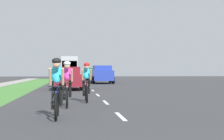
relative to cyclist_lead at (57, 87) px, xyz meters
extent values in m
plane|color=#38383A|center=(1.72, 13.44, -0.81)|extent=(120.00, 120.00, 0.00)
cube|color=#478438|center=(-3.51, 13.44, -0.81)|extent=(2.90, 70.00, 0.01)
cube|color=white|center=(1.72, 0.21, -0.81)|extent=(0.12, 1.80, 0.01)
cube|color=white|center=(1.72, 4.51, -0.81)|extent=(0.12, 1.80, 0.01)
cube|color=white|center=(1.72, 8.82, -0.81)|extent=(0.12, 1.80, 0.01)
cube|color=white|center=(1.72, 13.13, -0.81)|extent=(0.12, 1.80, 0.01)
cube|color=white|center=(1.72, 17.44, -0.81)|extent=(0.12, 1.80, 0.01)
cube|color=white|center=(1.72, 21.75, -0.81)|extent=(0.12, 1.80, 0.01)
cube|color=white|center=(1.72, 26.05, -0.81)|extent=(0.12, 1.80, 0.01)
cube|color=white|center=(1.72, 30.36, -0.81)|extent=(0.12, 1.80, 0.01)
cube|color=white|center=(1.72, 34.67, -0.81)|extent=(0.12, 1.80, 0.01)
cube|color=white|center=(1.72, 38.98, -0.81)|extent=(0.12, 1.80, 0.01)
cube|color=white|center=(1.72, 43.28, -0.81)|extent=(0.12, 1.80, 0.01)
torus|color=black|center=(0.00, 0.55, -0.47)|extent=(0.06, 0.68, 0.68)
torus|color=black|center=(0.00, -0.49, -0.47)|extent=(0.06, 0.68, 0.68)
cylinder|color=#23389E|center=(0.00, -0.07, -0.29)|extent=(0.04, 0.59, 0.43)
cylinder|color=#23389E|center=(0.00, 0.21, -0.19)|extent=(0.04, 0.04, 0.55)
cylinder|color=#23389E|center=(0.00, -0.02, 0.04)|extent=(0.03, 0.55, 0.03)
cylinder|color=black|center=(0.00, -0.47, 0.05)|extent=(0.42, 0.02, 0.02)
ellipsoid|color=#26A5CC|center=(0.00, 0.05, 0.37)|extent=(0.30, 0.54, 0.63)
sphere|color=tan|center=(0.00, -0.23, 0.61)|extent=(0.20, 0.20, 0.20)
ellipsoid|color=black|center=(0.00, -0.23, 0.69)|extent=(0.24, 0.28, 0.16)
cylinder|color=tan|center=(-0.16, -0.23, 0.29)|extent=(0.07, 0.26, 0.45)
cylinder|color=tan|center=(0.16, -0.23, 0.29)|extent=(0.07, 0.26, 0.45)
cylinder|color=black|center=(-0.10, 0.13, -0.29)|extent=(0.10, 0.30, 0.60)
cylinder|color=black|center=(0.10, 0.08, -0.19)|extent=(0.10, 0.25, 0.61)
torus|color=black|center=(0.23, 3.50, -0.47)|extent=(0.06, 0.68, 0.68)
torus|color=black|center=(0.23, 2.46, -0.47)|extent=(0.06, 0.68, 0.68)
cylinder|color=#A5A8AD|center=(0.23, 2.88, -0.29)|extent=(0.04, 0.59, 0.43)
cylinder|color=#A5A8AD|center=(0.23, 3.16, -0.19)|extent=(0.04, 0.04, 0.55)
cylinder|color=#A5A8AD|center=(0.23, 2.93, 0.04)|extent=(0.03, 0.55, 0.03)
cylinder|color=black|center=(0.23, 2.48, 0.05)|extent=(0.42, 0.02, 0.02)
ellipsoid|color=#CC2D8C|center=(0.23, 3.00, 0.37)|extent=(0.30, 0.54, 0.63)
sphere|color=tan|center=(0.23, 2.72, 0.61)|extent=(0.20, 0.20, 0.20)
ellipsoid|color=white|center=(0.23, 2.72, 0.69)|extent=(0.24, 0.28, 0.16)
cylinder|color=tan|center=(0.07, 2.72, 0.29)|extent=(0.07, 0.26, 0.45)
cylinder|color=tan|center=(0.39, 2.72, 0.29)|extent=(0.07, 0.26, 0.45)
cylinder|color=black|center=(0.13, 3.08, -0.29)|extent=(0.10, 0.30, 0.60)
cylinder|color=black|center=(0.33, 3.03, -0.19)|extent=(0.10, 0.25, 0.61)
torus|color=black|center=(0.97, 5.38, -0.47)|extent=(0.06, 0.68, 0.68)
torus|color=black|center=(0.97, 4.34, -0.47)|extent=(0.06, 0.68, 0.68)
cylinder|color=maroon|center=(0.97, 4.76, -0.29)|extent=(0.04, 0.59, 0.43)
cylinder|color=maroon|center=(0.97, 5.04, -0.19)|extent=(0.04, 0.04, 0.55)
cylinder|color=maroon|center=(0.97, 4.81, 0.04)|extent=(0.03, 0.55, 0.03)
cylinder|color=black|center=(0.97, 4.36, 0.05)|extent=(0.42, 0.02, 0.02)
ellipsoid|color=#26A5CC|center=(0.97, 4.88, 0.37)|extent=(0.30, 0.54, 0.63)
sphere|color=tan|center=(0.97, 4.60, 0.61)|extent=(0.20, 0.20, 0.20)
ellipsoid|color=red|center=(0.97, 4.60, 0.69)|extent=(0.24, 0.28, 0.16)
cylinder|color=tan|center=(0.81, 4.60, 0.29)|extent=(0.07, 0.26, 0.45)
cylinder|color=tan|center=(1.13, 4.60, 0.29)|extent=(0.07, 0.26, 0.45)
cylinder|color=black|center=(0.87, 4.96, -0.29)|extent=(0.10, 0.30, 0.60)
cylinder|color=black|center=(1.07, 4.91, -0.19)|extent=(0.10, 0.25, 0.61)
cube|color=maroon|center=(0.15, 14.52, -0.17)|extent=(1.76, 4.30, 0.76)
cube|color=maroon|center=(0.15, 14.67, 0.45)|extent=(1.55, 2.24, 0.52)
cube|color=#1E2833|center=(0.15, 13.70, 0.43)|extent=(1.44, 0.08, 0.44)
cylinder|color=black|center=(-0.73, 13.19, -0.49)|extent=(0.22, 0.64, 0.64)
cylinder|color=black|center=(1.03, 13.19, -0.49)|extent=(0.22, 0.64, 0.64)
cylinder|color=black|center=(-0.73, 15.85, -0.49)|extent=(0.22, 0.64, 0.64)
cylinder|color=black|center=(1.03, 15.85, -0.49)|extent=(0.22, 0.64, 0.64)
cube|color=#23389E|center=(3.42, 25.94, 0.00)|extent=(1.90, 4.70, 1.00)
cube|color=#23389E|center=(3.42, 26.14, 0.72)|extent=(1.71, 2.91, 0.52)
cube|color=#1E2833|center=(3.42, 24.88, 0.60)|extent=(1.56, 0.08, 0.44)
cylinder|color=black|center=(2.47, 24.53, -0.45)|extent=(0.25, 0.72, 0.72)
cylinder|color=black|center=(4.37, 24.53, -0.45)|extent=(0.25, 0.72, 0.72)
cylinder|color=black|center=(2.47, 27.35, -0.45)|extent=(0.25, 0.72, 0.72)
cylinder|color=black|center=(4.37, 27.35, -0.45)|extent=(0.25, 0.72, 0.72)
cube|color=#194C2D|center=(3.32, 36.43, -0.09)|extent=(1.96, 5.10, 0.76)
cube|color=#194C2D|center=(3.32, 35.66, 0.51)|extent=(1.80, 1.78, 0.64)
cube|color=#1E2833|center=(3.32, 34.95, 0.49)|extent=(1.67, 0.08, 0.52)
cube|color=#194C2D|center=(2.42, 37.45, 0.21)|extent=(0.08, 2.81, 0.40)
cube|color=#194C2D|center=(4.22, 37.45, 0.21)|extent=(0.08, 2.81, 0.40)
cube|color=#194C2D|center=(3.32, 38.94, 0.21)|extent=(1.80, 0.08, 0.40)
cylinder|color=black|center=(2.34, 34.90, -0.43)|extent=(0.26, 0.76, 0.76)
cylinder|color=black|center=(4.30, 34.90, -0.43)|extent=(0.26, 0.76, 0.76)
cylinder|color=black|center=(2.34, 37.96, -0.43)|extent=(0.26, 0.76, 0.76)
cylinder|color=black|center=(4.30, 37.96, -0.43)|extent=(0.26, 0.76, 0.76)
cube|color=#A5A8AD|center=(0.02, 49.22, 1.12)|extent=(2.50, 11.60, 3.10)
cube|color=#1E2833|center=(0.02, 49.22, 1.52)|extent=(2.52, 10.67, 0.64)
cube|color=#1E2833|center=(0.02, 43.45, 1.37)|extent=(2.25, 0.06, 1.20)
cylinder|color=black|center=(-1.23, 45.45, -0.33)|extent=(0.28, 0.96, 0.96)
cylinder|color=black|center=(1.27, 45.45, -0.33)|extent=(0.28, 0.96, 0.96)
cylinder|color=black|center=(-1.23, 52.41, -0.33)|extent=(0.28, 0.96, 0.96)
cylinder|color=black|center=(1.27, 52.41, -0.33)|extent=(0.28, 0.96, 0.96)
camera|label=1|loc=(0.40, -9.31, 0.43)|focal=56.35mm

